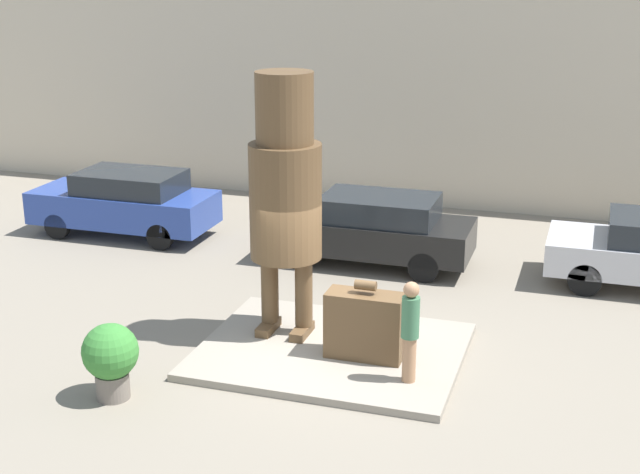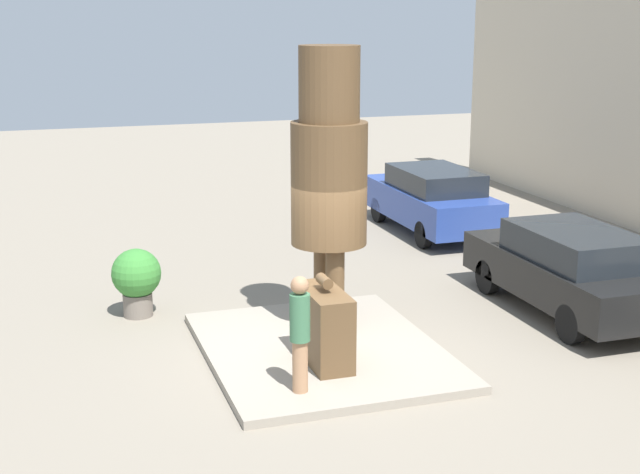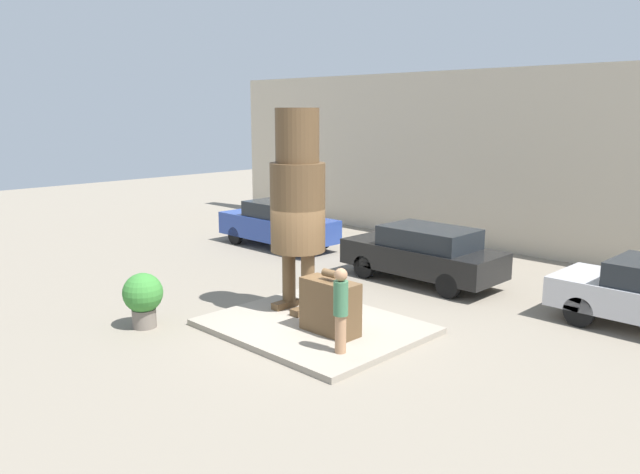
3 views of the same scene
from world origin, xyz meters
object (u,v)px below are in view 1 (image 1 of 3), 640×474
Objects in this scene: statue_figure at (285,185)px; giant_suitcase at (365,325)px; parked_car_blue at (125,202)px; planter_pot at (111,356)px; parked_car_black at (372,228)px; tourist at (410,328)px.

giant_suitcase is at bearing -20.80° from statue_figure.
parked_car_blue is at bearing 141.70° from statue_figure.
planter_pot is (-3.38, -2.34, -0.00)m from giant_suitcase.
parked_car_black is (0.42, 4.34, -1.99)m from statue_figure.
parked_car_blue is at bearing 144.95° from giant_suitcase.
statue_figure is 2.77× the size of tourist.
statue_figure is at bearing 141.70° from parked_car_blue.
tourist is 5.96m from parked_car_black.
planter_pot is (-4.27, -1.70, -0.34)m from tourist.
parked_car_blue reaches higher than parked_car_black.
parked_car_blue is at bearing -2.23° from parked_car_black.
parked_car_black is at bearing 73.16° from planter_pot.
statue_figure reaches higher than tourist.
statue_figure is 3.40× the size of giant_suitcase.
giant_suitcase is 1.11× the size of planter_pot.
statue_figure is 4.04m from planter_pot.
parked_car_blue is 6.22m from parked_car_black.
planter_pot is at bearing 73.16° from parked_car_black.
parked_car_black reaches higher than planter_pot.
parked_car_blue is (-5.80, 4.58, -1.98)m from statue_figure.
statue_figure is 1.02× the size of parked_car_black.
parked_car_blue is (-8.27, 5.83, -0.20)m from tourist.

